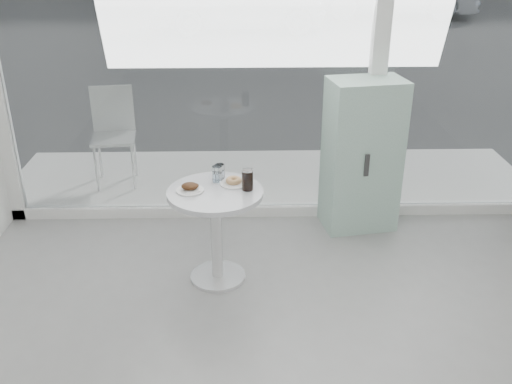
{
  "coord_description": "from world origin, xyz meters",
  "views": [
    {
      "loc": [
        -0.29,
        -1.94,
        2.56
      ],
      "look_at": [
        -0.2,
        1.7,
        0.85
      ],
      "focal_mm": 40.0,
      "sensor_mm": 36.0,
      "label": 1
    }
  ],
  "objects_px": {
    "plate_fritter": "(190,188)",
    "plate_donut": "(234,182)",
    "patio_chair": "(114,129)",
    "water_tumbler_b": "(217,175)",
    "car_white": "(238,0)",
    "cola_glass": "(247,180)",
    "mint_cabinet": "(362,156)",
    "main_table": "(216,217)",
    "water_tumbler_a": "(220,172)"
  },
  "relations": [
    {
      "from": "patio_chair",
      "to": "car_white",
      "type": "distance_m",
      "value": 9.95
    },
    {
      "from": "main_table",
      "to": "patio_chair",
      "type": "bearing_deg",
      "value": 121.52
    },
    {
      "from": "patio_chair",
      "to": "cola_glass",
      "type": "bearing_deg",
      "value": -60.12
    },
    {
      "from": "main_table",
      "to": "water_tumbler_a",
      "type": "height_order",
      "value": "water_tumbler_a"
    },
    {
      "from": "patio_chair",
      "to": "water_tumbler_b",
      "type": "height_order",
      "value": "patio_chair"
    },
    {
      "from": "patio_chair",
      "to": "cola_glass",
      "type": "height_order",
      "value": "patio_chair"
    },
    {
      "from": "mint_cabinet",
      "to": "water_tumbler_b",
      "type": "relative_size",
      "value": 10.95
    },
    {
      "from": "patio_chair",
      "to": "car_white",
      "type": "bearing_deg",
      "value": 75.75
    },
    {
      "from": "patio_chair",
      "to": "car_white",
      "type": "height_order",
      "value": "car_white"
    },
    {
      "from": "patio_chair",
      "to": "mint_cabinet",
      "type": "bearing_deg",
      "value": -29.01
    },
    {
      "from": "mint_cabinet",
      "to": "patio_chair",
      "type": "relative_size",
      "value": 1.37
    },
    {
      "from": "mint_cabinet",
      "to": "car_white",
      "type": "xyz_separation_m",
      "value": [
        -1.15,
        10.84,
        0.1
      ]
    },
    {
      "from": "patio_chair",
      "to": "car_white",
      "type": "xyz_separation_m",
      "value": [
        1.27,
        9.86,
        0.16
      ]
    },
    {
      "from": "water_tumbler_a",
      "to": "water_tumbler_b",
      "type": "xyz_separation_m",
      "value": [
        -0.02,
        -0.06,
        0.0
      ]
    },
    {
      "from": "mint_cabinet",
      "to": "water_tumbler_b",
      "type": "xyz_separation_m",
      "value": [
        -1.26,
        -0.71,
        0.13
      ]
    },
    {
      "from": "water_tumbler_a",
      "to": "main_table",
      "type": "bearing_deg",
      "value": -97.52
    },
    {
      "from": "car_white",
      "to": "patio_chair",
      "type": "bearing_deg",
      "value": 171.27
    },
    {
      "from": "patio_chair",
      "to": "main_table",
      "type": "bearing_deg",
      "value": -65.41
    },
    {
      "from": "car_white",
      "to": "plate_fritter",
      "type": "bearing_deg",
      "value": 177.07
    },
    {
      "from": "patio_chair",
      "to": "water_tumbler_a",
      "type": "bearing_deg",
      "value": -61.22
    },
    {
      "from": "patio_chair",
      "to": "plate_fritter",
      "type": "bearing_deg",
      "value": -69.66
    },
    {
      "from": "main_table",
      "to": "mint_cabinet",
      "type": "height_order",
      "value": "mint_cabinet"
    },
    {
      "from": "main_table",
      "to": "water_tumbler_a",
      "type": "relative_size",
      "value": 6.62
    },
    {
      "from": "mint_cabinet",
      "to": "car_white",
      "type": "height_order",
      "value": "car_white"
    },
    {
      "from": "plate_fritter",
      "to": "plate_donut",
      "type": "xyz_separation_m",
      "value": [
        0.32,
        0.11,
        -0.01
      ]
    },
    {
      "from": "plate_fritter",
      "to": "plate_donut",
      "type": "bearing_deg",
      "value": 19.46
    },
    {
      "from": "cola_glass",
      "to": "water_tumbler_a",
      "type": "bearing_deg",
      "value": 134.1
    },
    {
      "from": "plate_donut",
      "to": "cola_glass",
      "type": "distance_m",
      "value": 0.16
    },
    {
      "from": "cola_glass",
      "to": "plate_fritter",
      "type": "bearing_deg",
      "value": -178.47
    },
    {
      "from": "mint_cabinet",
      "to": "cola_glass",
      "type": "xyz_separation_m",
      "value": [
        -1.03,
        -0.87,
        0.16
      ]
    },
    {
      "from": "patio_chair",
      "to": "plate_fritter",
      "type": "distance_m",
      "value": 2.1
    },
    {
      "from": "water_tumbler_b",
      "to": "main_table",
      "type": "bearing_deg",
      "value": -93.99
    },
    {
      "from": "main_table",
      "to": "plate_fritter",
      "type": "relative_size",
      "value": 3.71
    },
    {
      "from": "patio_chair",
      "to": "plate_fritter",
      "type": "relative_size",
      "value": 4.88
    },
    {
      "from": "mint_cabinet",
      "to": "patio_chair",
      "type": "distance_m",
      "value": 2.61
    },
    {
      "from": "main_table",
      "to": "water_tumbler_a",
      "type": "xyz_separation_m",
      "value": [
        0.03,
        0.23,
        0.27
      ]
    },
    {
      "from": "water_tumbler_b",
      "to": "cola_glass",
      "type": "distance_m",
      "value": 0.28
    },
    {
      "from": "plate_donut",
      "to": "cola_glass",
      "type": "relative_size",
      "value": 1.31
    },
    {
      "from": "main_table",
      "to": "plate_donut",
      "type": "height_order",
      "value": "plate_donut"
    },
    {
      "from": "water_tumbler_b",
      "to": "car_white",
      "type": "bearing_deg",
      "value": 89.43
    },
    {
      "from": "main_table",
      "to": "patio_chair",
      "type": "distance_m",
      "value": 2.18
    },
    {
      "from": "mint_cabinet",
      "to": "water_tumbler_a",
      "type": "bearing_deg",
      "value": -162.23
    },
    {
      "from": "patio_chair",
      "to": "water_tumbler_a",
      "type": "xyz_separation_m",
      "value": [
        1.17,
        -1.63,
        0.2
      ]
    },
    {
      "from": "patio_chair",
      "to": "water_tumbler_a",
      "type": "relative_size",
      "value": 8.7
    },
    {
      "from": "mint_cabinet",
      "to": "water_tumbler_a",
      "type": "height_order",
      "value": "mint_cabinet"
    },
    {
      "from": "water_tumbler_a",
      "to": "water_tumbler_b",
      "type": "bearing_deg",
      "value": -106.56
    },
    {
      "from": "car_white",
      "to": "cola_glass",
      "type": "bearing_deg",
      "value": 179.15
    },
    {
      "from": "plate_fritter",
      "to": "plate_donut",
      "type": "distance_m",
      "value": 0.34
    },
    {
      "from": "car_white",
      "to": "water_tumbler_a",
      "type": "relative_size",
      "value": 39.68
    },
    {
      "from": "mint_cabinet",
      "to": "car_white",
      "type": "relative_size",
      "value": 0.3
    }
  ]
}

